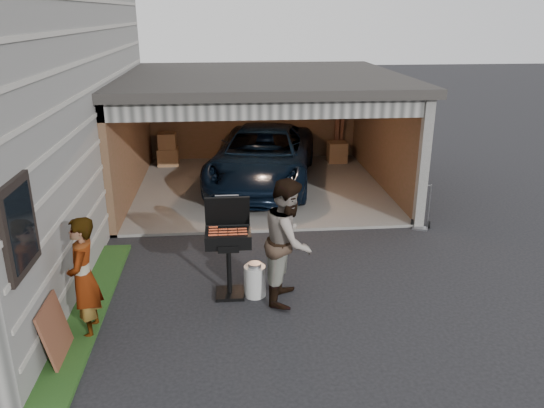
{
  "coord_description": "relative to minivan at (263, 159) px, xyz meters",
  "views": [
    {
      "loc": [
        -0.12,
        -6.57,
        4.28
      ],
      "look_at": [
        0.66,
        2.05,
        1.15
      ],
      "focal_mm": 35.0,
      "sensor_mm": 36.0,
      "label": 1
    }
  ],
  "objects": [
    {
      "name": "woman",
      "position": [
        -2.94,
        -6.58,
        0.15
      ],
      "size": [
        0.44,
        0.65,
        1.75
      ],
      "primitive_type": "imported",
      "rotation": [
        0.0,
        0.0,
        -1.54
      ],
      "color": "silver",
      "rests_on": "ground"
    },
    {
      "name": "ground",
      "position": [
        -0.84,
        -6.66,
        -0.73
      ],
      "size": [
        80.0,
        80.0,
        0.0
      ],
      "primitive_type": "plane",
      "color": "black",
      "rests_on": "ground"
    },
    {
      "name": "man",
      "position": [
        -0.04,
        -5.83,
        0.26
      ],
      "size": [
        0.97,
        1.12,
        1.98
      ],
      "primitive_type": "imported",
      "rotation": [
        0.0,
        0.0,
        1.31
      ],
      "color": "#3E2A18",
      "rests_on": "ground"
    },
    {
      "name": "groundcover_strip",
      "position": [
        -3.09,
        -7.66,
        -0.7
      ],
      "size": [
        0.5,
        8.0,
        0.06
      ],
      "primitive_type": "cube",
      "color": "#193814",
      "rests_on": "ground"
    },
    {
      "name": "propane_tank",
      "position": [
        -0.55,
        -5.71,
        -0.47
      ],
      "size": [
        0.42,
        0.42,
        0.51
      ],
      "primitive_type": "cylinder",
      "rotation": [
        0.0,
        0.0,
        0.25
      ],
      "color": "silver",
      "rests_on": "ground"
    },
    {
      "name": "plywood_panel",
      "position": [
        -3.21,
        -7.15,
        -0.32
      ],
      "size": [
        0.21,
        0.75,
        0.83
      ],
      "primitive_type": "cube",
      "rotation": [
        0.0,
        -0.21,
        0.0
      ],
      "color": "brown",
      "rests_on": "ground"
    },
    {
      "name": "bbq_grill",
      "position": [
        -0.96,
        -5.63,
        0.21
      ],
      "size": [
        0.71,
        0.62,
        1.58
      ],
      "color": "black",
      "rests_on": "ground"
    },
    {
      "name": "garage",
      "position": [
        -0.07,
        0.14,
        1.14
      ],
      "size": [
        6.8,
        6.3,
        2.9
      ],
      "color": "#605E59",
      "rests_on": "ground"
    },
    {
      "name": "hand_truck",
      "position": [
        3.09,
        -3.2,
        -0.55
      ],
      "size": [
        0.44,
        0.41,
        0.96
      ],
      "rotation": [
        0.0,
        0.0,
        -0.42
      ],
      "color": "gray",
      "rests_on": "ground"
    },
    {
      "name": "minivan",
      "position": [
        0.0,
        0.0,
        0.0
      ],
      "size": [
        3.43,
        5.63,
        1.46
      ],
      "primitive_type": "imported",
      "rotation": [
        0.0,
        0.0,
        -0.2
      ],
      "color": "black",
      "rests_on": "ground"
    }
  ]
}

